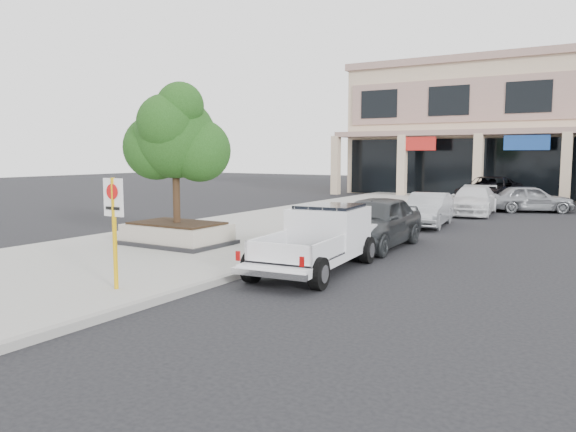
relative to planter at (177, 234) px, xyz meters
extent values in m
plane|color=black|center=(5.63, -3.44, -0.48)|extent=(120.00, 120.00, 0.00)
cube|color=gray|center=(0.13, 2.56, -0.40)|extent=(8.00, 52.00, 0.15)
cube|color=gray|center=(4.08, 2.56, -0.40)|extent=(0.20, 52.00, 0.15)
cube|color=#CBAD8F|center=(-6.37, 23.61, 1.62)|extent=(0.55, 0.55, 4.20)
cube|color=black|center=(0.00, 0.00, -0.27)|extent=(3.20, 2.20, 0.12)
cube|color=gray|center=(0.00, 0.00, 0.04)|extent=(3.00, 2.00, 0.50)
cube|color=black|center=(0.00, 0.00, 0.32)|extent=(2.70, 1.70, 0.06)
cylinder|color=#301F12|center=(0.00, 0.00, 1.45)|extent=(0.22, 0.22, 2.20)
sphere|color=#17370F|center=(0.00, 0.00, 2.95)|extent=(2.50, 2.50, 2.50)
sphere|color=#17370F|center=(0.70, 0.30, 2.55)|extent=(1.90, 1.90, 1.90)
sphere|color=#17370F|center=(-0.30, 0.50, 3.55)|extent=(1.60, 1.60, 1.60)
cylinder|color=#E1A70B|center=(2.92, -5.02, 0.82)|extent=(0.09, 0.09, 2.30)
cube|color=white|center=(2.92, -5.02, 1.57)|extent=(0.55, 0.03, 0.78)
cylinder|color=red|center=(2.92, -5.05, 1.69)|extent=(0.32, 0.02, 0.32)
ellipsoid|color=#1C4112|center=(3.50, 2.02, 0.14)|extent=(1.10, 0.99, 0.93)
imported|color=#2D2F32|center=(5.11, 3.43, 0.34)|extent=(2.02, 4.81, 1.63)
imported|color=#9EA1A5|center=(4.93, 9.44, 0.20)|extent=(1.88, 4.22, 1.34)
imported|color=silver|center=(5.43, 14.96, 0.21)|extent=(2.31, 4.87, 1.37)
imported|color=black|center=(5.18, 19.75, 0.36)|extent=(2.87, 6.06, 1.67)
imported|color=gray|center=(7.63, 17.54, 0.21)|extent=(4.36, 3.15, 1.38)
camera|label=1|loc=(11.90, -12.88, 2.46)|focal=35.00mm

